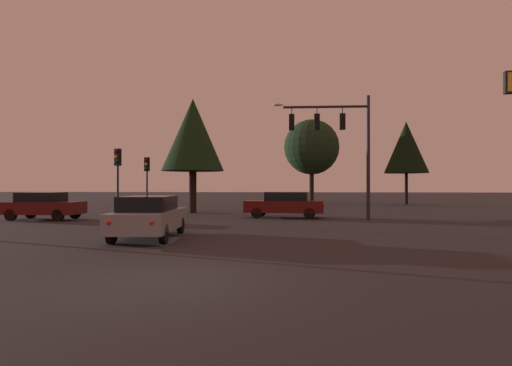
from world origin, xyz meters
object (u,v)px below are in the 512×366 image
at_px(car_crossing_right, 285,204).
at_px(tree_left_far, 312,147).
at_px(traffic_signal_mast_arm, 339,134).
at_px(tree_behind_sign, 406,147).
at_px(traffic_light_corner_right, 117,170).
at_px(car_crossing_left, 43,205).
at_px(tree_center_horizon, 193,135).
at_px(car_nearside_lane, 149,216).
at_px(traffic_light_corner_left, 147,174).

xyz_separation_m(car_crossing_right, tree_left_far, (2.56, 18.69, 5.10)).
relative_size(traffic_signal_mast_arm, tree_behind_sign, 0.83).
xyz_separation_m(traffic_signal_mast_arm, car_crossing_right, (-3.00, 1.02, -3.96)).
bearing_deg(traffic_light_corner_right, car_crossing_right, 19.87).
relative_size(traffic_light_corner_right, tree_left_far, 0.44).
relative_size(car_crossing_right, tree_left_far, 0.54).
height_order(tree_behind_sign, tree_left_far, tree_left_far).
bearing_deg(traffic_signal_mast_arm, car_crossing_left, -174.88).
xyz_separation_m(tree_behind_sign, tree_center_horizon, (-18.40, -14.22, -0.34)).
height_order(traffic_signal_mast_arm, traffic_light_corner_right, traffic_signal_mast_arm).
bearing_deg(car_nearside_lane, car_crossing_right, 64.07).
distance_m(traffic_light_corner_left, traffic_light_corner_right, 5.07).
distance_m(car_crossing_right, tree_center_horizon, 8.76).
distance_m(traffic_light_corner_right, tree_left_far, 24.83).
bearing_deg(tree_left_far, tree_behind_sign, -4.17).
bearing_deg(tree_center_horizon, traffic_light_corner_right, -108.77).
relative_size(car_nearside_lane, tree_left_far, 0.51).
distance_m(traffic_light_corner_left, car_nearside_lane, 12.53).
bearing_deg(car_crossing_right, traffic_light_corner_left, 168.17).
bearing_deg(tree_left_far, tree_center_horizon, -121.09).
bearing_deg(traffic_signal_mast_arm, tree_behind_sign, 64.73).
bearing_deg(tree_behind_sign, tree_left_far, 175.83).
bearing_deg(car_crossing_left, traffic_signal_mast_arm, 5.12).
bearing_deg(traffic_signal_mast_arm, traffic_light_corner_right, -169.63).
height_order(tree_left_far, tree_center_horizon, tree_left_far).
xyz_separation_m(car_crossing_left, tree_left_far, (15.90, 21.17, 5.10)).
bearing_deg(tree_behind_sign, traffic_light_corner_left, -142.50).
xyz_separation_m(traffic_light_corner_left, car_crossing_right, (9.02, -1.89, -1.87)).
distance_m(car_nearside_lane, tree_center_horizon, 14.39).
bearing_deg(traffic_light_corner_left, traffic_signal_mast_arm, -13.60).
distance_m(traffic_signal_mast_arm, tree_left_far, 19.74).
relative_size(traffic_light_corner_left, tree_center_horizon, 0.47).
bearing_deg(tree_center_horizon, car_crossing_left, -137.81).
distance_m(car_crossing_left, car_crossing_right, 13.56).
bearing_deg(car_nearside_lane, traffic_light_corner_left, 110.20).
relative_size(car_crossing_right, tree_behind_sign, 0.57).
relative_size(car_nearside_lane, tree_behind_sign, 0.54).
bearing_deg(car_crossing_right, tree_behind_sign, 56.36).
xyz_separation_m(traffic_signal_mast_arm, car_nearside_lane, (-7.74, -8.72, -3.96)).
distance_m(car_crossing_left, tree_left_far, 26.96).
height_order(traffic_light_corner_right, car_nearside_lane, traffic_light_corner_right).
xyz_separation_m(car_crossing_right, tree_behind_sign, (11.98, 18.00, 4.94)).
bearing_deg(tree_center_horizon, car_crossing_right, -30.51).
relative_size(traffic_light_corner_right, car_crossing_left, 0.92).
bearing_deg(car_crossing_right, traffic_signal_mast_arm, -18.78).
height_order(car_nearside_lane, tree_behind_sign, tree_behind_sign).
relative_size(car_crossing_left, tree_behind_sign, 0.50).
xyz_separation_m(traffic_light_corner_right, car_crossing_left, (-4.55, 0.69, -1.95)).
height_order(traffic_light_corner_left, car_crossing_left, traffic_light_corner_left).
bearing_deg(car_crossing_left, car_crossing_right, 10.55).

